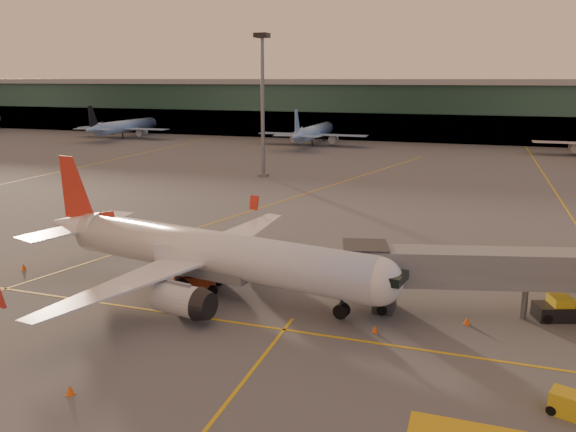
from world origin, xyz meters
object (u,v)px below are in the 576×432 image
(pushback_tug, at_px, (560,310))
(catering_truck, at_px, (192,263))
(gpu_cart, at_px, (572,405))
(main_airplane, at_px, (203,253))

(pushback_tug, bearing_deg, catering_truck, 168.08)
(catering_truck, relative_size, gpu_cart, 2.38)
(pushback_tug, bearing_deg, main_airplane, 168.51)
(gpu_cart, xyz_separation_m, pushback_tug, (1.00, 13.65, 0.11))
(gpu_cart, height_order, pushback_tug, pushback_tug)
(main_airplane, bearing_deg, pushback_tug, 16.67)
(gpu_cart, bearing_deg, main_airplane, 178.93)
(main_airplane, height_order, catering_truck, main_airplane)
(main_airplane, xyz_separation_m, catering_truck, (-1.10, 0.09, -1.00))
(catering_truck, bearing_deg, main_airplane, -18.15)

